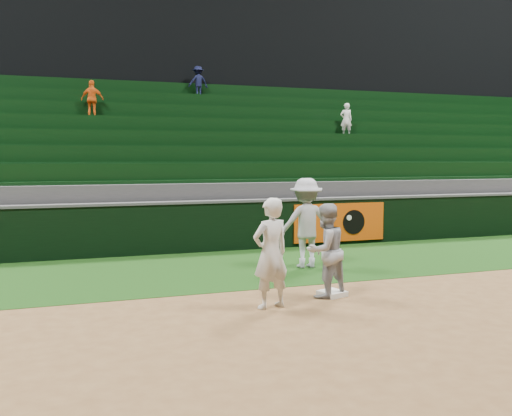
{
  "coord_description": "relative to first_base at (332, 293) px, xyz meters",
  "views": [
    {
      "loc": [
        -3.98,
        -8.29,
        2.29
      ],
      "look_at": [
        -0.28,
        2.3,
        1.3
      ],
      "focal_mm": 40.0,
      "sensor_mm": 36.0,
      "label": 1
    }
  ],
  "objects": [
    {
      "name": "first_base",
      "position": [
        0.0,
        0.0,
        0.0
      ],
      "size": [
        0.48,
        0.48,
        0.09
      ],
      "primitive_type": "cube",
      "rotation": [
        0.0,
        0.0,
        0.31
      ],
      "color": "white",
      "rests_on": "ground"
    },
    {
      "name": "base_coach",
      "position": [
        0.6,
        2.39,
        0.9
      ],
      "size": [
        1.26,
        0.8,
        1.86
      ],
      "primitive_type": "imported",
      "rotation": [
        0.0,
        0.0,
        3.05
      ],
      "color": "#A4A6B2",
      "rests_on": "foul_grass"
    },
    {
      "name": "upper_deck",
      "position": [
        -0.28,
        17.38,
        5.96
      ],
      "size": [
        40.0,
        12.0,
        12.0
      ],
      "primitive_type": "cube",
      "color": "black",
      "rests_on": "ground"
    },
    {
      "name": "first_baseman",
      "position": [
        -1.24,
        -0.37,
        0.8
      ],
      "size": [
        0.7,
        0.54,
        1.69
      ],
      "primitive_type": "imported",
      "rotation": [
        0.0,
        0.0,
        3.39
      ],
      "color": "silver",
      "rests_on": "ground"
    },
    {
      "name": "baserunner",
      "position": [
        -0.14,
        -0.02,
        0.73
      ],
      "size": [
        0.89,
        0.78,
        1.55
      ],
      "primitive_type": "imported",
      "rotation": [
        0.0,
        0.0,
        3.44
      ],
      "color": "#95989F",
      "rests_on": "ground"
    },
    {
      "name": "field_wall",
      "position": [
        -0.26,
        5.13,
        0.59
      ],
      "size": [
        36.0,
        0.45,
        1.25
      ],
      "color": "black",
      "rests_on": "ground"
    },
    {
      "name": "stadium_seating",
      "position": [
        -0.28,
        8.9,
        1.66
      ],
      "size": [
        36.0,
        5.95,
        5.41
      ],
      "color": "#363739",
      "rests_on": "ground"
    },
    {
      "name": "foul_grass",
      "position": [
        -0.28,
        2.93,
        -0.04
      ],
      "size": [
        36.0,
        4.2,
        0.01
      ],
      "primitive_type": "cube",
      "color": "black",
      "rests_on": "ground"
    },
    {
      "name": "ground",
      "position": [
        -0.28,
        -0.07,
        -0.04
      ],
      "size": [
        70.0,
        70.0,
        0.0
      ],
      "primitive_type": "plane",
      "color": "brown",
      "rests_on": "ground"
    }
  ]
}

